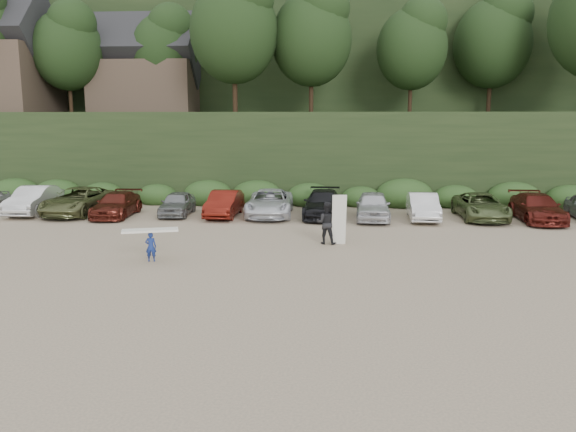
{
  "coord_description": "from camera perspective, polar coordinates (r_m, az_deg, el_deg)",
  "views": [
    {
      "loc": [
        2.61,
        -21.51,
        5.58
      ],
      "look_at": [
        0.86,
        3.0,
        1.3
      ],
      "focal_mm": 35.0,
      "sensor_mm": 36.0,
      "label": 1
    }
  ],
  "objects": [
    {
      "name": "adult_surfer",
      "position": [
        25.21,
        4.06,
        -0.67
      ],
      "size": [
        1.41,
        0.9,
        2.26
      ],
      "color": "black",
      "rests_on": "ground"
    },
    {
      "name": "child_surfer",
      "position": [
        22.73,
        -13.79,
        -2.34
      ],
      "size": [
        2.24,
        1.19,
        1.3
      ],
      "color": "navy",
      "rests_on": "ground"
    },
    {
      "name": "ground",
      "position": [
        22.37,
        -2.76,
        -4.57
      ],
      "size": [
        120.0,
        120.0,
        0.0
      ],
      "primitive_type": "plane",
      "color": "tan",
      "rests_on": "ground"
    },
    {
      "name": "hillside_backdrop",
      "position": [
        57.78,
        1.25,
        15.48
      ],
      "size": [
        90.0,
        41.5,
        28.0
      ],
      "color": "black",
      "rests_on": "ground"
    },
    {
      "name": "parked_cars",
      "position": [
        32.05,
        -0.26,
        1.21
      ],
      "size": [
        39.5,
        5.99,
        1.63
      ],
      "color": "#9C9BA0",
      "rests_on": "ground"
    }
  ]
}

